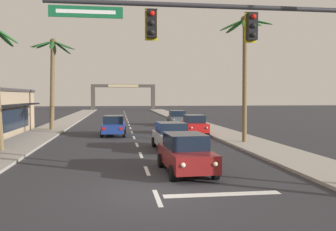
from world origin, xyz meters
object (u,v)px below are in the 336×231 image
Objects in this scene: traffic_signal_mast at (256,45)px; sedan_oncoming_far at (114,125)px; sedan_parked_nearest_kerb at (194,125)px; palm_right_second at (245,52)px; sedan_lead_at_stop_bar at (186,153)px; sedan_parked_mid_kerb at (177,118)px; town_gateway_arch at (123,93)px; sedan_third_in_queue at (171,136)px; palm_left_third at (53,68)px.

sedan_oncoming_far is at bearing 105.25° from traffic_signal_mast.
palm_right_second is (2.13, -6.40, 5.43)m from sedan_parked_nearest_kerb.
sedan_parked_mid_kerb is (3.68, 24.77, 0.00)m from sedan_lead_at_stop_bar.
town_gateway_arch reaches higher than sedan_parked_nearest_kerb.
sedan_third_in_queue is 7.94m from palm_right_second.
sedan_third_in_queue is 1.00× the size of sedan_parked_nearest_kerb.
sedan_third_in_queue and sedan_oncoming_far have the same top height.
sedan_third_in_queue is 17.17m from palm_left_third.
sedan_parked_mid_kerb is at bearing -83.33° from town_gateway_arch.
palm_right_second reaches higher than palm_left_third.
sedan_oncoming_far and sedan_parked_nearest_kerb have the same top height.
palm_right_second is at bearing -35.74° from sedan_oncoming_far.
sedan_lead_at_stop_bar and sedan_parked_nearest_kerb have the same top height.
palm_right_second reaches higher than sedan_parked_nearest_kerb.
palm_left_third is (-8.95, 20.24, 5.06)m from sedan_lead_at_stop_bar.
sedan_third_in_queue is at bearing -88.22° from town_gateway_arch.
sedan_third_in_queue is 1.00× the size of sedan_parked_mid_kerb.
sedan_third_in_queue is 9.08m from sedan_parked_nearest_kerb.
town_gateway_arch is (-5.24, 54.99, 3.12)m from sedan_parked_nearest_kerb.
sedan_third_in_queue is 0.51× the size of palm_right_second.
sedan_lead_at_stop_bar and sedan_parked_mid_kerb have the same top height.
traffic_signal_mast is 1.19× the size of palm_left_third.
palm_left_third is (-5.72, 5.00, 5.06)m from sedan_oncoming_far.
palm_right_second is (2.06, -15.97, 5.43)m from sedan_parked_mid_kerb.
palm_right_second reaches higher than sedan_lead_at_stop_bar.
sedan_parked_nearest_kerb is 0.52× the size of palm_left_third.
sedan_parked_nearest_kerb is (6.85, -0.05, 0.00)m from sedan_oncoming_far.
sedan_parked_mid_kerb is at bearing 86.21° from traffic_signal_mast.
traffic_signal_mast is at bearing -93.79° from sedan_parked_mid_kerb.
sedan_third_in_queue is at bearing -55.51° from palm_left_third.
town_gateway_arch is (-7.37, 61.39, -2.31)m from palm_right_second.
palm_right_second reaches higher than traffic_signal_mast.
sedan_third_in_queue is 1.00× the size of sedan_oncoming_far.
traffic_signal_mast reaches higher than sedan_oncoming_far.
palm_right_second reaches higher than sedan_parked_mid_kerb.
traffic_signal_mast is at bearing -108.00° from palm_right_second.
sedan_oncoming_far is 1.00× the size of sedan_parked_mid_kerb.
sedan_third_in_queue is at bearing -100.50° from sedan_parked_mid_kerb.
sedan_parked_nearest_kerb is (3.28, 8.47, 0.00)m from sedan_third_in_queue.
sedan_third_in_queue is (-1.48, 10.01, -4.19)m from traffic_signal_mast.
sedan_parked_mid_kerb is 0.52× the size of palm_left_third.
palm_left_third reaches higher than sedan_parked_mid_kerb.
sedan_parked_nearest_kerb and sedan_parked_mid_kerb have the same top height.
sedan_lead_at_stop_bar is 70.27m from town_gateway_arch.
sedan_lead_at_stop_bar is 25.04m from sedan_parked_mid_kerb.
sedan_oncoming_far is (-3.57, 8.52, 0.00)m from sedan_third_in_queue.
town_gateway_arch is at bearing 96.85° from palm_right_second.
town_gateway_arch is (-5.31, 45.41, 3.12)m from sedan_parked_mid_kerb.
sedan_parked_nearest_kerb is 14.46m from palm_left_third.
sedan_third_in_queue is at bearing -67.28° from sedan_oncoming_far.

